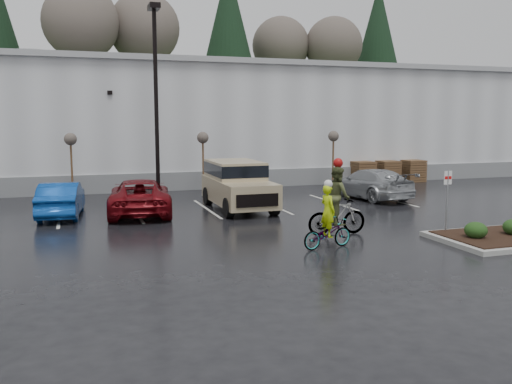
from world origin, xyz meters
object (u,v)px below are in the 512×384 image
object	(u,v)px
pallet_stack_b	(388,172)
pallet_stack_c	(413,171)
fire_lane_sign	(447,194)
car_far_silver	(370,184)
sapling_west	(71,143)
suv_tan	(239,186)
cyclist_hivis	(327,227)
sapling_mid	(203,141)
car_blue	(61,199)
sapling_east	(333,139)
car_red	(140,196)
lamppost	(156,81)
cyclist_olive	(337,208)
pallet_stack_a	(363,173)

from	to	relation	value
pallet_stack_b	pallet_stack_c	size ratio (longest dim) A/B	1.00
fire_lane_sign	car_far_silver	size ratio (longest dim) A/B	0.44
sapling_west	pallet_stack_b	size ratio (longest dim) A/B	2.37
suv_tan	car_far_silver	world-z (taller)	suv_tan
pallet_stack_c	cyclist_hivis	world-z (taller)	cyclist_hivis
sapling_mid	car_blue	xyz separation A→B (m)	(-6.91, -4.94, -2.03)
sapling_east	car_red	world-z (taller)	sapling_east
pallet_stack_c	car_blue	xyz separation A→B (m)	(-20.41, -5.94, 0.02)
lamppost	cyclist_olive	xyz separation A→B (m)	(4.44, -10.50, -4.76)
car_far_silver	fire_lane_sign	bearing A→B (deg)	69.08
pallet_stack_c	pallet_stack_b	bearing A→B (deg)	180.00
car_blue	car_far_silver	world-z (taller)	car_far_silver
car_blue	car_red	distance (m)	3.06
sapling_west	cyclist_hivis	bearing A→B (deg)	-60.91
sapling_mid	car_blue	bearing A→B (deg)	-144.45
sapling_mid	sapling_east	xyz separation A→B (m)	(7.50, 0.00, 0.00)
sapling_mid	cyclist_olive	world-z (taller)	sapling_mid
car_blue	car_far_silver	bearing A→B (deg)	-172.80
suv_tan	car_red	bearing A→B (deg)	177.03
cyclist_hivis	car_blue	bearing A→B (deg)	31.67
lamppost	pallet_stack_a	distance (m)	13.61
pallet_stack_a	sapling_west	bearing A→B (deg)	-176.53
pallet_stack_c	fire_lane_sign	distance (m)	16.07
sapling_west	cyclist_olive	xyz separation A→B (m)	(8.44, -11.50, -1.80)
lamppost	car_red	bearing A→B (deg)	-107.62
sapling_mid	car_far_silver	xyz separation A→B (m)	(7.26, -4.47, -2.00)
lamppost	pallet_stack_a	bearing A→B (deg)	9.09
pallet_stack_b	car_blue	bearing A→B (deg)	-162.30
pallet_stack_a	car_blue	bearing A→B (deg)	-160.65
pallet_stack_a	car_far_silver	world-z (taller)	car_far_silver
sapling_east	cyclist_hivis	world-z (taller)	sapling_east
sapling_east	lamppost	bearing A→B (deg)	-174.29
lamppost	cyclist_hivis	bearing A→B (deg)	-74.77
fire_lane_sign	cyclist_hivis	bearing A→B (deg)	-175.98
sapling_west	suv_tan	world-z (taller)	sapling_west
sapling_east	pallet_stack_a	size ratio (longest dim) A/B	2.37
pallet_stack_a	fire_lane_sign	bearing A→B (deg)	-108.81
car_far_silver	cyclist_hivis	size ratio (longest dim) A/B	2.42
pallet_stack_b	suv_tan	size ratio (longest dim) A/B	0.26
fire_lane_sign	car_blue	size ratio (longest dim) A/B	0.52
pallet_stack_c	car_red	distance (m)	18.48
car_far_silver	pallet_stack_a	bearing A→B (deg)	-124.22
sapling_mid	sapling_east	world-z (taller)	same
sapling_mid	car_far_silver	distance (m)	8.76
car_blue	suv_tan	xyz separation A→B (m)	(7.19, -0.59, 0.33)
sapling_west	car_far_silver	xyz separation A→B (m)	(13.76, -4.47, -2.00)
cyclist_hivis	cyclist_olive	distance (m)	2.00
pallet_stack_c	cyclist_hivis	bearing A→B (deg)	-131.98
lamppost	cyclist_olive	distance (m)	12.35
suv_tan	car_far_silver	distance (m)	7.07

